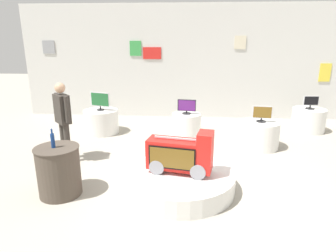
{
  "coord_description": "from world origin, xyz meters",
  "views": [
    {
      "loc": [
        -0.1,
        -4.88,
        2.43
      ],
      "look_at": [
        -0.47,
        0.32,
        0.86
      ],
      "focal_mm": 31.57,
      "sensor_mm": 36.0,
      "label": 1
    }
  ],
  "objects_px": {
    "main_display_pedestal": "(179,180)",
    "display_pedestal_right_rear": "(260,135)",
    "display_pedestal_center_rear": "(101,121)",
    "bottle_on_side_table": "(53,140)",
    "novelty_firetruck_tv": "(181,156)",
    "tv_on_right_rear": "(262,113)",
    "tv_on_left_rear": "(187,106)",
    "side_table_round": "(59,171)",
    "tv_on_center_rear": "(100,100)",
    "display_pedestal_left_rear": "(186,126)",
    "shopper_browsing_near_truck": "(63,117)",
    "tv_on_far_right": "(311,102)",
    "display_pedestal_far_right": "(308,120)"
  },
  "relations": [
    {
      "from": "tv_on_center_rear",
      "to": "tv_on_right_rear",
      "type": "xyz_separation_m",
      "value": [
        3.91,
        -0.82,
        -0.08
      ]
    },
    {
      "from": "display_pedestal_center_rear",
      "to": "bottle_on_side_table",
      "type": "xyz_separation_m",
      "value": [
        0.22,
        -3.21,
        0.62
      ]
    },
    {
      "from": "tv_on_right_rear",
      "to": "display_pedestal_center_rear",
      "type": "bearing_deg",
      "value": 168.08
    },
    {
      "from": "bottle_on_side_table",
      "to": "display_pedestal_left_rear",
      "type": "bearing_deg",
      "value": 56.02
    },
    {
      "from": "main_display_pedestal",
      "to": "display_pedestal_center_rear",
      "type": "distance_m",
      "value": 3.62
    },
    {
      "from": "novelty_firetruck_tv",
      "to": "display_pedestal_center_rear",
      "type": "height_order",
      "value": "novelty_firetruck_tv"
    },
    {
      "from": "novelty_firetruck_tv",
      "to": "tv_on_center_rear",
      "type": "bearing_deg",
      "value": 126.79
    },
    {
      "from": "main_display_pedestal",
      "to": "display_pedestal_right_rear",
      "type": "distance_m",
      "value": 2.73
    },
    {
      "from": "novelty_firetruck_tv",
      "to": "tv_on_right_rear",
      "type": "height_order",
      "value": "novelty_firetruck_tv"
    },
    {
      "from": "main_display_pedestal",
      "to": "display_pedestal_left_rear",
      "type": "bearing_deg",
      "value": 88.28
    },
    {
      "from": "main_display_pedestal",
      "to": "tv_on_left_rear",
      "type": "distance_m",
      "value": 2.75
    },
    {
      "from": "shopper_browsing_near_truck",
      "to": "tv_on_right_rear",
      "type": "bearing_deg",
      "value": 14.36
    },
    {
      "from": "bottle_on_side_table",
      "to": "display_pedestal_center_rear",
      "type": "bearing_deg",
      "value": 94.0
    },
    {
      "from": "display_pedestal_center_rear",
      "to": "display_pedestal_far_right",
      "type": "distance_m",
      "value": 5.52
    },
    {
      "from": "display_pedestal_center_rear",
      "to": "shopper_browsing_near_truck",
      "type": "xyz_separation_m",
      "value": [
        -0.18,
        -1.87,
        0.63
      ]
    },
    {
      "from": "display_pedestal_left_rear",
      "to": "tv_on_left_rear",
      "type": "relative_size",
      "value": 1.59
    },
    {
      "from": "main_display_pedestal",
      "to": "bottle_on_side_table",
      "type": "distance_m",
      "value": 2.1
    },
    {
      "from": "display_pedestal_right_rear",
      "to": "tv_on_far_right",
      "type": "relative_size",
      "value": 2.17
    },
    {
      "from": "bottle_on_side_table",
      "to": "shopper_browsing_near_truck",
      "type": "distance_m",
      "value": 1.39
    },
    {
      "from": "tv_on_far_right",
      "to": "display_pedestal_center_rear",
      "type": "bearing_deg",
      "value": -174.43
    },
    {
      "from": "tv_on_far_right",
      "to": "bottle_on_side_table",
      "type": "height_order",
      "value": "bottle_on_side_table"
    },
    {
      "from": "main_display_pedestal",
      "to": "side_table_round",
      "type": "distance_m",
      "value": 1.94
    },
    {
      "from": "display_pedestal_left_rear",
      "to": "bottle_on_side_table",
      "type": "distance_m",
      "value": 3.65
    },
    {
      "from": "main_display_pedestal",
      "to": "display_pedestal_right_rear",
      "type": "height_order",
      "value": "display_pedestal_right_rear"
    },
    {
      "from": "display_pedestal_left_rear",
      "to": "shopper_browsing_near_truck",
      "type": "bearing_deg",
      "value": -145.61
    },
    {
      "from": "tv_on_right_rear",
      "to": "bottle_on_side_table",
      "type": "height_order",
      "value": "bottle_on_side_table"
    },
    {
      "from": "tv_on_right_rear",
      "to": "main_display_pedestal",
      "type": "bearing_deg",
      "value": -130.31
    },
    {
      "from": "display_pedestal_right_rear",
      "to": "side_table_round",
      "type": "height_order",
      "value": "side_table_round"
    },
    {
      "from": "display_pedestal_center_rear",
      "to": "display_pedestal_right_rear",
      "type": "relative_size",
      "value": 1.06
    },
    {
      "from": "display_pedestal_far_right",
      "to": "tv_on_far_right",
      "type": "distance_m",
      "value": 0.49
    },
    {
      "from": "display_pedestal_center_rear",
      "to": "side_table_round",
      "type": "height_order",
      "value": "side_table_round"
    },
    {
      "from": "tv_on_left_rear",
      "to": "display_pedestal_right_rear",
      "type": "relative_size",
      "value": 0.53
    },
    {
      "from": "tv_on_center_rear",
      "to": "display_pedestal_right_rear",
      "type": "bearing_deg",
      "value": -11.81
    },
    {
      "from": "tv_on_right_rear",
      "to": "bottle_on_side_table",
      "type": "xyz_separation_m",
      "value": [
        -3.69,
        -2.38,
        0.12
      ]
    },
    {
      "from": "main_display_pedestal",
      "to": "novelty_firetruck_tv",
      "type": "xyz_separation_m",
      "value": [
        0.02,
        -0.01,
        0.45
      ]
    },
    {
      "from": "tv_on_far_right",
      "to": "tv_on_right_rear",
      "type": "bearing_deg",
      "value": -139.15
    },
    {
      "from": "tv_on_right_rear",
      "to": "novelty_firetruck_tv",
      "type": "bearing_deg",
      "value": -129.88
    },
    {
      "from": "main_display_pedestal",
      "to": "bottle_on_side_table",
      "type": "relative_size",
      "value": 5.99
    },
    {
      "from": "tv_on_far_right",
      "to": "tv_on_center_rear",
      "type": "bearing_deg",
      "value": -174.39
    },
    {
      "from": "main_display_pedestal",
      "to": "side_table_round",
      "type": "height_order",
      "value": "side_table_round"
    },
    {
      "from": "bottle_on_side_table",
      "to": "tv_on_right_rear",
      "type": "bearing_deg",
      "value": 32.82
    },
    {
      "from": "main_display_pedestal",
      "to": "tv_on_left_rear",
      "type": "height_order",
      "value": "tv_on_left_rear"
    },
    {
      "from": "tv_on_center_rear",
      "to": "side_table_round",
      "type": "xyz_separation_m",
      "value": [
        0.26,
        -3.19,
        -0.47
      ]
    },
    {
      "from": "tv_on_center_rear",
      "to": "display_pedestal_right_rear",
      "type": "relative_size",
      "value": 0.64
    },
    {
      "from": "tv_on_center_rear",
      "to": "bottle_on_side_table",
      "type": "bearing_deg",
      "value": -86.02
    },
    {
      "from": "display_pedestal_left_rear",
      "to": "main_display_pedestal",
      "type": "bearing_deg",
      "value": -91.72
    },
    {
      "from": "main_display_pedestal",
      "to": "display_pedestal_left_rear",
      "type": "xyz_separation_m",
      "value": [
        0.08,
        2.68,
        0.15
      ]
    },
    {
      "from": "display_pedestal_center_rear",
      "to": "tv_on_far_right",
      "type": "distance_m",
      "value": 5.54
    },
    {
      "from": "tv_on_right_rear",
      "to": "tv_on_far_right",
      "type": "xyz_separation_m",
      "value": [
        1.57,
        1.36,
        -0.01
      ]
    },
    {
      "from": "main_display_pedestal",
      "to": "shopper_browsing_near_truck",
      "type": "distance_m",
      "value": 2.67
    }
  ]
}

